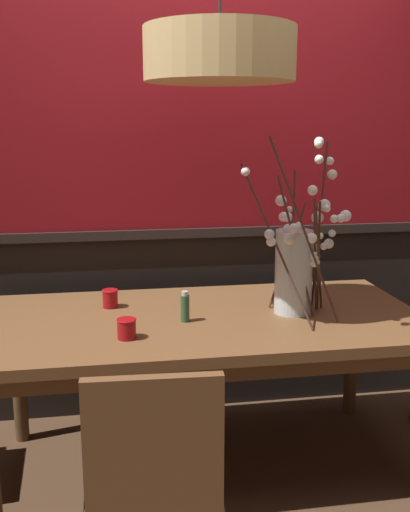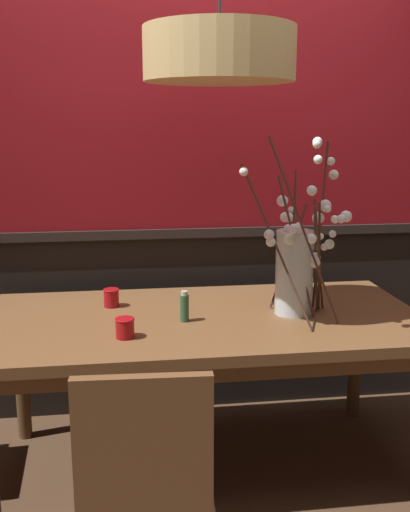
# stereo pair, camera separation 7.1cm
# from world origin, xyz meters

# --- Properties ---
(ground_plane) EXTENTS (24.00, 24.00, 0.00)m
(ground_plane) POSITION_xyz_m (0.00, 0.00, 0.00)
(ground_plane) COLOR #4C3321
(back_wall) EXTENTS (4.56, 0.14, 2.85)m
(back_wall) POSITION_xyz_m (0.00, 0.68, 1.42)
(back_wall) COLOR black
(back_wall) RESTS_ON ground
(dining_table) EXTENTS (1.97, 0.98, 0.75)m
(dining_table) POSITION_xyz_m (0.00, 0.00, 0.67)
(dining_table) COLOR brown
(dining_table) RESTS_ON ground
(chair_far_side_left) EXTENTS (0.45, 0.44, 0.91)m
(chair_far_side_left) POSITION_xyz_m (-0.27, 0.89, 0.51)
(chair_far_side_left) COLOR brown
(chair_far_side_left) RESTS_ON ground
(chair_near_side_left) EXTENTS (0.43, 0.41, 0.93)m
(chair_near_side_left) POSITION_xyz_m (-0.31, -0.92, 0.53)
(chair_near_side_left) COLOR brown
(chair_near_side_left) RESTS_ON ground
(chair_far_side_right) EXTENTS (0.46, 0.40, 0.94)m
(chair_far_side_right) POSITION_xyz_m (0.30, 0.88, 0.53)
(chair_far_side_right) COLOR brown
(chair_far_side_right) RESTS_ON ground
(vase_with_blossoms) EXTENTS (0.52, 0.56, 0.80)m
(vase_with_blossoms) POSITION_xyz_m (0.41, -0.02, 0.97)
(vase_with_blossoms) COLOR silver
(vase_with_blossoms) RESTS_ON dining_table
(candle_holder_nearer_center) EXTENTS (0.08, 0.08, 0.08)m
(candle_holder_nearer_center) POSITION_xyz_m (-0.36, -0.23, 0.80)
(candle_holder_nearer_center) COLOR #9E0F14
(candle_holder_nearer_center) RESTS_ON dining_table
(candle_holder_nearer_edge) EXTENTS (0.08, 0.08, 0.09)m
(candle_holder_nearer_edge) POSITION_xyz_m (-0.42, 0.20, 0.80)
(candle_holder_nearer_edge) COLOR #9E0F14
(candle_holder_nearer_edge) RESTS_ON dining_table
(condiment_bottle) EXTENTS (0.04, 0.04, 0.14)m
(condiment_bottle) POSITION_xyz_m (-0.10, -0.06, 0.82)
(condiment_bottle) COLOR #2D5633
(condiment_bottle) RESTS_ON dining_table
(pendant_lamp) EXTENTS (0.62, 0.62, 1.08)m
(pendant_lamp) POSITION_xyz_m (0.05, -0.04, 1.87)
(pendant_lamp) COLOR tan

